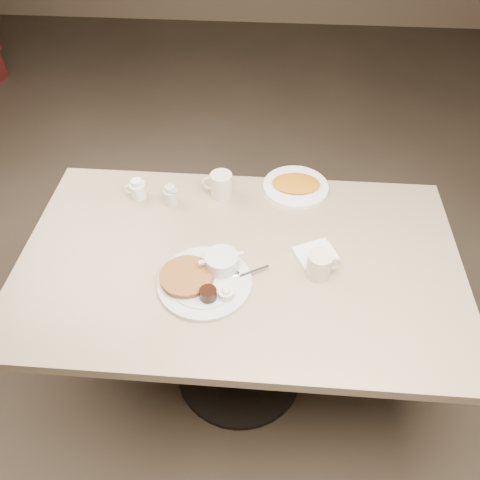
# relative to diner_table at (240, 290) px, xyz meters

# --- Properties ---
(room) EXTENTS (7.04, 8.04, 2.84)m
(room) POSITION_rel_diner_table_xyz_m (0.00, 0.00, 0.82)
(room) COLOR #4C3F33
(room) RESTS_ON ground
(diner_table) EXTENTS (1.50, 0.90, 0.75)m
(diner_table) POSITION_rel_diner_table_xyz_m (0.00, 0.00, 0.00)
(diner_table) COLOR tan
(diner_table) RESTS_ON ground
(main_plate) EXTENTS (0.40, 0.40, 0.07)m
(main_plate) POSITION_rel_diner_table_xyz_m (-0.10, -0.11, 0.19)
(main_plate) COLOR silver
(main_plate) RESTS_ON diner_table
(coffee_mug_near) EXTENTS (0.12, 0.10, 0.09)m
(coffee_mug_near) POSITION_rel_diner_table_xyz_m (0.27, -0.05, 0.22)
(coffee_mug_near) COLOR beige
(coffee_mug_near) RESTS_ON diner_table
(napkin) EXTENTS (0.16, 0.15, 0.02)m
(napkin) POSITION_rel_diner_table_xyz_m (0.26, 0.03, 0.18)
(napkin) COLOR white
(napkin) RESTS_ON diner_table
(coffee_mug_far) EXTENTS (0.12, 0.10, 0.10)m
(coffee_mug_far) POSITION_rel_diner_table_xyz_m (-0.10, 0.33, 0.22)
(coffee_mug_far) COLOR #F0DBC7
(coffee_mug_far) RESTS_ON diner_table
(creamer_left) EXTENTS (0.09, 0.08, 0.08)m
(creamer_left) POSITION_rel_diner_table_xyz_m (-0.41, 0.29, 0.21)
(creamer_left) COLOR white
(creamer_left) RESTS_ON diner_table
(creamer_right) EXTENTS (0.07, 0.07, 0.08)m
(creamer_right) POSITION_rel_diner_table_xyz_m (-0.28, 0.27, 0.21)
(creamer_right) COLOR silver
(creamer_right) RESTS_ON diner_table
(hash_plate) EXTENTS (0.26, 0.26, 0.04)m
(hash_plate) POSITION_rel_diner_table_xyz_m (0.19, 0.39, 0.18)
(hash_plate) COLOR white
(hash_plate) RESTS_ON diner_table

